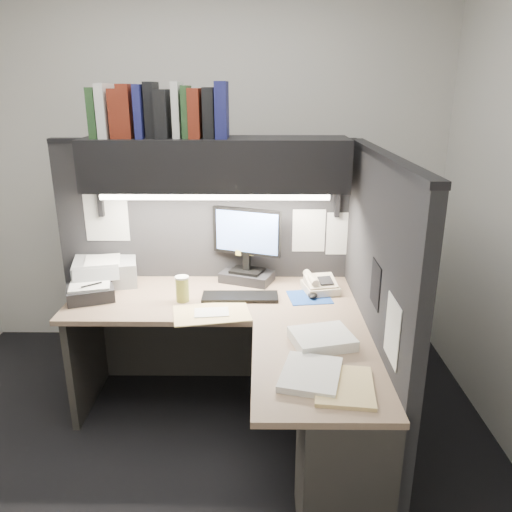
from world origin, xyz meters
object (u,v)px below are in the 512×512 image
Objects in this scene: overhead_shelf at (216,164)px; monitor at (247,253)px; keyboard at (240,297)px; notebook_stack at (91,293)px; telephone at (320,285)px; desk at (267,392)px; printer at (106,271)px; coffee_cup at (182,290)px.

overhead_shelf is 3.20× the size of monitor.
keyboard is 1.70× the size of notebook_stack.
keyboard is at bearing 0.79° from notebook_stack.
desk is at bearing -128.66° from telephone.
desk is at bearing -26.67° from notebook_stack.
printer is at bearing 162.31° from telephone.
notebook_stack is (-1.38, -0.12, -0.00)m from telephone.
monitor is 1.83× the size of notebook_stack.
desk is at bearing -68.21° from overhead_shelf.
coffee_cup is 0.61m from printer.
printer is (-1.36, 0.15, 0.04)m from telephone.
monitor is at bearing 148.10° from telephone.
notebook_stack is at bearing -163.10° from overhead_shelf.
desk is 1.10× the size of overhead_shelf.
overhead_shelf is 1.07m from notebook_stack.
coffee_cup is at bearing -2.63° from notebook_stack.
monitor reaches higher than printer.
printer is (-0.87, 0.26, 0.07)m from keyboard.
desk is at bearing -45.32° from coffee_cup.
printer is (-1.03, 0.80, 0.36)m from desk.
monitor is 2.36× the size of telephone.
monitor is at bearing 20.68° from overhead_shelf.
printer is at bearing 142.38° from desk.
telephone is at bearing 12.12° from keyboard.
overhead_shelf is at bearing 159.20° from telephone.
telephone is (0.63, -0.10, -0.73)m from overhead_shelf.
monitor is 0.51m from telephone.
printer is at bearing 151.23° from coffee_cup.
notebook_stack is at bearing -179.96° from keyboard.
printer is (-0.73, 0.04, -0.69)m from overhead_shelf.
telephone and notebook_stack have the same top height.
overhead_shelf is 0.61m from monitor.
coffee_cup is at bearing -127.60° from overhead_shelf.
coffee_cup is (-0.49, 0.50, 0.36)m from desk.
desk is 1.33m from overhead_shelf.
desk is 0.79m from coffee_cup.
keyboard is at bearing -178.73° from telephone.
notebook_stack is at bearing -106.91° from printer.
coffee_cup is at bearing -174.38° from keyboard.
desk is 3.51× the size of monitor.
telephone is (0.33, 0.65, 0.33)m from desk.
printer reaches higher than keyboard.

